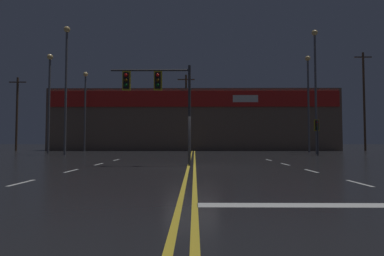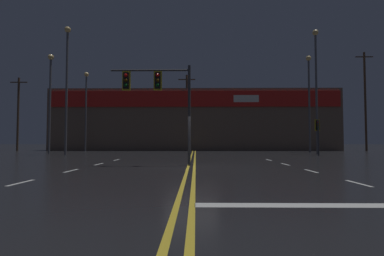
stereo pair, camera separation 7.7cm
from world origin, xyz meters
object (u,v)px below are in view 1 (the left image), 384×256
streetlight_near_left (49,90)px  streetlight_median_approach (315,77)px  traffic_signal_corner_northeast (317,129)px  streetlight_near_right (66,75)px  traffic_signal_median (156,89)px  streetlight_far_median (308,91)px  streetlight_far_left (85,101)px

streetlight_near_left → streetlight_median_approach: streetlight_median_approach is taller
traffic_signal_corner_northeast → streetlight_near_right: bearing=177.6°
streetlight_near_right → traffic_signal_median: bearing=-50.1°
traffic_signal_corner_northeast → streetlight_near_right: 22.80m
traffic_signal_corner_northeast → streetlight_far_median: size_ratio=0.29×
streetlight_near_left → streetlight_near_right: 3.81m
streetlight_median_approach → streetlight_far_median: (0.84, 4.05, -0.75)m
streetlight_median_approach → streetlight_far_left: (-25.24, 8.09, -1.19)m
streetlight_far_left → streetlight_far_median: size_ratio=0.92×
traffic_signal_corner_northeast → streetlight_near_right: streetlight_near_right is taller
streetlight_near_left → traffic_signal_corner_northeast: bearing=-7.8°
streetlight_median_approach → traffic_signal_corner_northeast: bearing=-111.2°
streetlight_median_approach → streetlight_near_right: bearing=-175.4°
traffic_signal_median → streetlight_median_approach: size_ratio=0.43×
streetlight_far_median → streetlight_near_left: bearing=-172.6°
traffic_signal_corner_northeast → streetlight_median_approach: 5.99m
traffic_signal_median → streetlight_near_right: streetlight_near_right is taller
streetlight_median_approach → streetlight_far_median: streetlight_median_approach is taller
streetlight_near_right → streetlight_median_approach: (23.33, 1.89, 0.17)m
traffic_signal_corner_northeast → streetlight_far_median: 8.41m
streetlight_near_left → streetlight_median_approach: bearing=-1.3°
traffic_signal_median → streetlight_far_left: streetlight_far_left is taller
streetlight_median_approach → streetlight_near_left: bearing=178.7°
streetlight_near_right → streetlight_far_median: size_ratio=1.10×
traffic_signal_corner_northeast → streetlight_median_approach: (1.10, 2.84, 5.16)m
streetlight_far_median → traffic_signal_median: bearing=-129.4°
traffic_signal_median → streetlight_far_median: (14.46, 17.57, 2.79)m
streetlight_near_left → streetlight_far_left: streetlight_near_left is taller
traffic_signal_median → streetlight_median_approach: 19.52m
traffic_signal_corner_northeast → streetlight_far_median: (1.94, 6.89, 4.41)m
streetlight_near_left → streetlight_far_median: bearing=7.4°
streetlight_near_right → streetlight_far_median: bearing=13.8°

